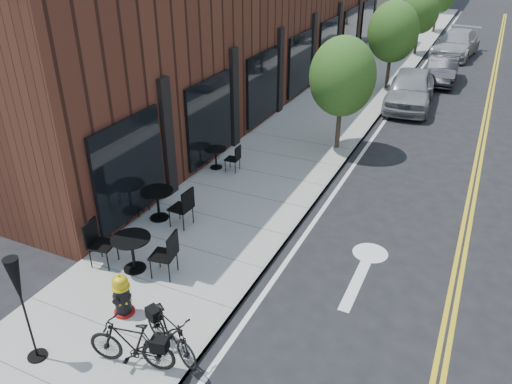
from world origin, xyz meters
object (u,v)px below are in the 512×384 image
Objects in this scene: parked_car_a at (410,89)px; parked_car_c at (456,44)px; bicycle_left at (131,344)px; bicycle_right at (170,333)px; bistro_set_a at (132,249)px; bistro_set_c at (216,155)px; patio_umbrella at (19,289)px; parked_car_b at (443,70)px; fire_hydrant at (122,295)px; bistro_set_b at (158,200)px.

parked_car_c is at bearing 81.51° from parked_car_a.
bicycle_right is at bearing 127.49° from bicycle_left.
bicycle_left is 2.85m from bistro_set_a.
bistro_set_a is 1.30× the size of bistro_set_c.
bistro_set_a is 0.96× the size of patio_umbrella.
patio_umbrella is 22.56m from parked_car_b.
bicycle_right is 0.76× the size of bistro_set_a.
fire_hydrant is at bearing -78.42° from bistro_set_c.
parked_car_c is (5.03, 23.41, 0.10)m from bistro_set_b.
parked_car_b is (0.80, 4.57, -0.14)m from parked_car_a.
bistro_set_b is at bearing 59.82° from bicycle_right.
bicycle_right is 0.73× the size of patio_umbrella.
bistro_set_a is 0.44× the size of parked_car_a.
parked_car_c reaches higher than bistro_set_c.
parked_car_a is at bearing -101.97° from parked_car_b.
bistro_set_a reaches higher than fire_hydrant.
bistro_set_a is at bearing 97.95° from fire_hydrant.
bistro_set_a is 0.40× the size of parked_car_c.
bicycle_left is at bearing 19.51° from patio_umbrella.
bistro_set_a is 15.10m from parked_car_a.
fire_hydrant is 3.68m from bistro_set_b.
bicycle_left is 5.02m from bistro_set_b.
patio_umbrella is (-1.69, -0.60, 1.06)m from bicycle_left.
parked_car_b is at bearing 16.56° from bicycle_right.
bistro_set_a is 2.23m from bistro_set_b.
fire_hydrant is 1.54m from bicycle_right.
patio_umbrella is (-0.69, -1.60, 1.10)m from fire_hydrant.
bistro_set_a reaches higher than bicycle_right.
parked_car_c reaches higher than bistro_set_b.
parked_car_a is at bearing 162.86° from bicycle_left.
parked_car_a reaches higher than parked_car_b.
parked_car_a is at bearing -88.15° from parked_car_c.
patio_umbrella reaches higher than bistro_set_b.
patio_umbrella is at bearing -77.90° from bistro_set_b.
patio_umbrella reaches higher than bicycle_left.
parked_car_c is at bearing 87.97° from parked_car_b.
bistro_set_c is at bearing -172.29° from bicycle_left.
parked_car_a reaches higher than bistro_set_c.
fire_hydrant is at bearing -63.14° from bistro_set_b.
bicycle_right is 4.85m from bistro_set_b.
patio_umbrella reaches higher than parked_car_b.
bicycle_right is (1.46, -0.48, 0.03)m from fire_hydrant.
fire_hydrant is at bearing -70.27° from bistro_set_a.
parked_car_a is 0.90× the size of parked_car_c.
bistro_set_b is at bearing 101.10° from bistro_set_a.
bicycle_right is at bearing 27.53° from patio_umbrella.
bistro_set_b reaches higher than bistro_set_c.
bicycle_right is at bearing -98.68° from parked_car_a.
bistro_set_a is at bearing 90.51° from patio_umbrella.
parked_car_b is at bearing 161.98° from bicycle_left.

